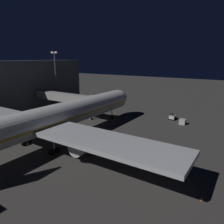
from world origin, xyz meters
name	(u,v)px	position (x,y,z in m)	size (l,w,h in m)	color
ground_plane	(77,134)	(0.00, 0.00, 0.00)	(320.00, 320.00, 0.00)	#383533
airliner_at_gate	(45,121)	(0.00, 9.03, 5.47)	(58.01, 61.58, 17.85)	silver
jet_bridge	(69,98)	(13.36, -11.37, 5.64)	(25.24, 3.40, 7.17)	#9E9E99
apron_floodlight_mast	(56,76)	(25.50, -17.48, 11.46)	(2.90, 0.50, 19.98)	#59595E
baggage_tug_spare	(173,117)	(-15.50, -24.77, 0.78)	(1.86, 2.53, 1.95)	silver
baggage_container_mid_row	(183,122)	(-19.30, -21.62, 0.74)	(1.60, 1.66, 1.49)	#B7BABF
traffic_cone_nose_port	(127,115)	(-2.20, -20.94, 0.28)	(0.36, 0.36, 0.55)	orange
traffic_cone_nose_starboard	(115,113)	(2.20, -20.94, 0.28)	(0.36, 0.36, 0.55)	orange
traffic_cone_wingtip_svc_side	(202,199)	(-30.50, 9.92, 0.28)	(0.36, 0.36, 0.55)	orange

